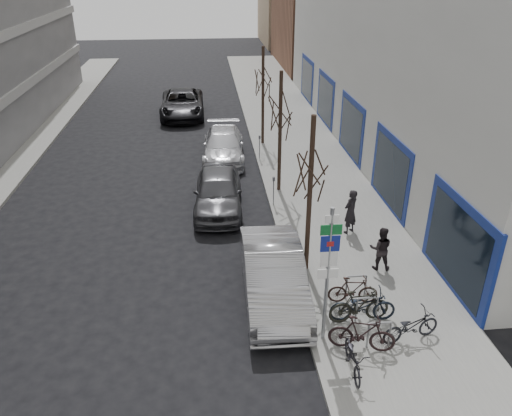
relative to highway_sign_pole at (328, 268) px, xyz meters
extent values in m
plane|color=black|center=(-2.40, 0.01, -2.46)|extent=(120.00, 120.00, 0.00)
cube|color=slate|center=(2.10, 10.01, -2.38)|extent=(5.00, 70.00, 0.15)
cube|color=brown|center=(10.60, 40.01, 1.54)|extent=(12.00, 14.00, 8.00)
cube|color=#937A5B|center=(11.10, 55.01, 2.04)|extent=(13.00, 12.00, 9.00)
cylinder|color=gray|center=(0.00, 0.01, -0.36)|extent=(0.10, 0.10, 4.20)
cube|color=white|center=(0.00, -0.02, 1.44)|extent=(0.35, 0.03, 0.22)
cube|color=#0C5926|center=(0.00, -0.02, 1.14)|extent=(0.55, 0.03, 0.28)
cube|color=navy|center=(0.00, -0.02, 0.74)|extent=(0.50, 0.03, 0.45)
cube|color=maroon|center=(0.00, -0.03, 0.74)|extent=(0.18, 0.02, 0.14)
cube|color=white|center=(0.00, -0.02, 0.29)|extent=(0.45, 0.03, 0.45)
cube|color=white|center=(0.00, -0.02, -0.16)|extent=(0.55, 0.03, 0.28)
cylinder|color=gray|center=(1.10, -0.49, -1.91)|extent=(0.06, 0.06, 0.80)
cylinder|color=gray|center=(1.70, -0.49, -1.91)|extent=(0.06, 0.06, 0.80)
cylinder|color=gray|center=(1.40, -0.49, -1.51)|extent=(0.60, 0.06, 0.06)
cylinder|color=gray|center=(1.10, 0.61, -1.91)|extent=(0.06, 0.06, 0.80)
cylinder|color=gray|center=(1.70, 0.61, -1.91)|extent=(0.06, 0.06, 0.80)
cylinder|color=gray|center=(1.40, 0.61, -1.51)|extent=(0.60, 0.06, 0.06)
cylinder|color=gray|center=(1.10, 1.71, -1.91)|extent=(0.06, 0.06, 0.80)
cylinder|color=gray|center=(1.70, 1.71, -1.91)|extent=(0.06, 0.06, 0.80)
cylinder|color=gray|center=(1.40, 1.71, -1.51)|extent=(0.60, 0.06, 0.06)
cylinder|color=black|center=(0.20, 3.51, 0.29)|extent=(0.16, 0.16, 5.50)
cylinder|color=black|center=(0.20, 10.01, 0.29)|extent=(0.16, 0.16, 5.50)
cylinder|color=black|center=(0.20, 16.51, 0.29)|extent=(0.16, 0.16, 5.50)
cylinder|color=gray|center=(-0.25, 3.01, -1.76)|extent=(0.05, 0.05, 1.10)
cube|color=#3F3F44|center=(-0.25, 3.01, -1.13)|extent=(0.10, 0.08, 0.18)
cylinder|color=gray|center=(-0.25, 8.51, -1.76)|extent=(0.05, 0.05, 1.10)
cube|color=#3F3F44|center=(-0.25, 8.51, -1.13)|extent=(0.10, 0.08, 0.18)
cylinder|color=gray|center=(-0.25, 14.01, -1.76)|extent=(0.05, 0.05, 1.10)
cube|color=#3F3F44|center=(-0.25, 14.01, -1.13)|extent=(0.10, 0.08, 0.18)
imported|color=black|center=(0.48, -1.28, -1.83)|extent=(0.55, 1.60, 0.96)
imported|color=black|center=(0.90, -0.55, -1.76)|extent=(1.87, 1.01, 1.09)
imported|color=black|center=(1.28, 0.65, -1.72)|extent=(1.95, 0.70, 1.17)
imported|color=black|center=(1.17, 0.60, -1.76)|extent=(1.85, 0.65, 1.10)
imported|color=black|center=(2.36, -0.30, -1.78)|extent=(1.81, 0.91, 1.06)
imported|color=black|center=(1.24, 1.47, -1.84)|extent=(1.58, 0.65, 0.93)
imported|color=#9D9EA2|center=(-1.11, 2.13, -1.60)|extent=(1.93, 5.25, 1.72)
imported|color=#444448|center=(-2.60, 8.60, -1.62)|extent=(2.21, 5.00, 1.67)
imported|color=#B8B8BD|center=(-2.11, 14.52, -1.70)|extent=(2.39, 5.34, 1.52)
imported|color=black|center=(-4.53, 23.06, -1.61)|extent=(2.89, 6.15, 1.70)
imported|color=black|center=(2.32, 5.80, -1.42)|extent=(0.77, 0.72, 1.77)
imported|color=black|center=(2.66, 3.25, -1.52)|extent=(0.65, 0.52, 1.57)
camera|label=1|loc=(-2.95, -10.56, 7.15)|focal=35.00mm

